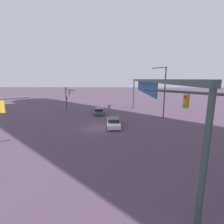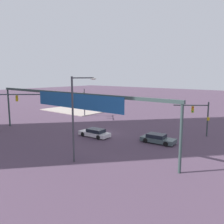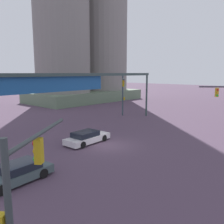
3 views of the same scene
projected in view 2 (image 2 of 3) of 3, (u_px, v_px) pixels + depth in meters
name	position (u px, v px, depth m)	size (l,w,h in m)	color
ground_plane	(100.00, 133.00, 36.60)	(235.50, 235.50, 0.00)	#4D3A4D
sidewalk_corner	(78.00, 110.00, 60.66)	(15.75, 12.15, 0.15)	#AB9D93
traffic_signal_near_corner	(6.00, 105.00, 37.40)	(5.61, 4.70, 6.49)	#324048
traffic_signal_opposite_side	(200.00, 114.00, 34.40)	(4.42, 3.15, 5.10)	#353E3E
traffic_signal_cross_street	(84.00, 98.00, 49.78)	(4.14, 4.68, 5.99)	#3E3845
streetlamp_curved_arm	(75.00, 113.00, 24.01)	(1.51, 2.36, 8.85)	#37393F
overhead_sign_gantry	(70.00, 99.00, 30.47)	(32.01, 0.43, 6.78)	#314240
sedan_car_approaching	(158.00, 139.00, 31.39)	(4.73, 2.29, 1.21)	#425254
sedan_car_waiting_far	(95.00, 133.00, 34.51)	(4.89, 2.14, 1.21)	silver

